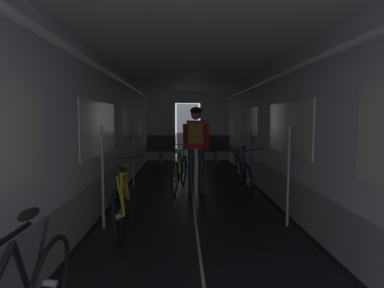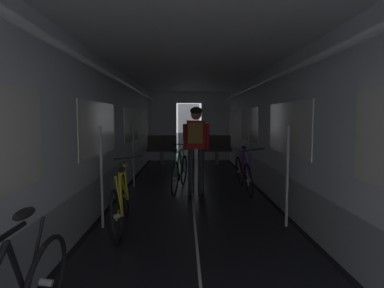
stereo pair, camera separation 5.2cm
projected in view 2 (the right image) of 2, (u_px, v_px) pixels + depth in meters
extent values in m
cube|color=black|center=(112.00, 204.00, 5.40)|extent=(0.08, 11.50, 0.01)
cube|color=black|center=(273.00, 203.00, 5.46)|extent=(0.08, 11.50, 0.01)
cube|color=beige|center=(193.00, 204.00, 5.43)|extent=(0.03, 11.27, 0.00)
cube|color=#9EA0A5|center=(106.00, 188.00, 5.37)|extent=(0.12, 11.50, 0.60)
cube|color=silver|center=(105.00, 117.00, 5.27)|extent=(0.12, 11.50, 1.85)
cube|color=white|center=(99.00, 128.00, 4.71)|extent=(0.02, 1.90, 0.80)
cube|color=white|center=(132.00, 125.00, 7.58)|extent=(0.02, 1.90, 0.80)
cube|color=white|center=(146.00, 123.00, 10.44)|extent=(0.02, 1.90, 0.80)
cube|color=yellow|center=(112.00, 127.00, 5.57)|extent=(0.01, 0.20, 0.28)
cylinder|color=white|center=(124.00, 83.00, 5.23)|extent=(0.07, 11.04, 0.07)
cylinder|color=#B7BABF|center=(102.00, 178.00, 4.20)|extent=(0.04, 0.04, 1.40)
cylinder|color=#B7BABF|center=(134.00, 155.00, 6.79)|extent=(0.04, 0.04, 1.40)
cube|color=#9EA0A5|center=(279.00, 187.00, 5.44)|extent=(0.12, 11.50, 0.60)
cube|color=silver|center=(280.00, 117.00, 5.34)|extent=(0.12, 11.50, 1.85)
cube|color=white|center=(287.00, 128.00, 4.78)|extent=(0.02, 1.90, 0.80)
cube|color=white|center=(249.00, 125.00, 7.64)|extent=(0.02, 1.90, 0.80)
cube|color=white|center=(232.00, 123.00, 10.51)|extent=(0.02, 1.90, 0.80)
cube|color=yellow|center=(284.00, 128.00, 4.96)|extent=(0.01, 0.20, 0.28)
cylinder|color=white|center=(261.00, 83.00, 5.28)|extent=(0.07, 11.04, 0.07)
cylinder|color=#B7BABF|center=(287.00, 177.00, 4.25)|extent=(0.04, 0.04, 1.40)
cylinder|color=#B7BABF|center=(249.00, 155.00, 6.84)|extent=(0.04, 0.04, 1.40)
cube|color=silver|center=(162.00, 126.00, 11.10)|extent=(1.00, 0.12, 2.45)
cube|color=silver|center=(215.00, 126.00, 11.14)|extent=(1.00, 0.12, 2.45)
cube|color=silver|center=(189.00, 97.00, 11.03)|extent=(0.90, 0.12, 0.40)
cube|color=#4C4F54|center=(189.00, 131.00, 11.83)|extent=(0.81, 0.04, 2.05)
cube|color=white|center=(193.00, 58.00, 5.22)|extent=(3.14, 11.62, 0.12)
cylinder|color=gray|center=(162.00, 158.00, 10.12)|extent=(0.12, 0.12, 0.44)
cube|color=#47423D|center=(162.00, 149.00, 10.10)|extent=(0.96, 0.44, 0.10)
cube|color=#47423D|center=(162.00, 141.00, 10.27)|extent=(0.96, 0.08, 0.40)
torus|color=gray|center=(149.00, 135.00, 10.27)|extent=(0.14, 0.14, 0.02)
cylinder|color=gray|center=(217.00, 158.00, 10.16)|extent=(0.12, 0.12, 0.44)
cube|color=#47423D|center=(217.00, 149.00, 10.14)|extent=(0.96, 0.44, 0.10)
cube|color=#47423D|center=(216.00, 141.00, 10.31)|extent=(0.96, 0.08, 0.40)
torus|color=gray|center=(203.00, 135.00, 10.31)|extent=(0.14, 0.14, 0.02)
torus|color=black|center=(239.00, 171.00, 6.85)|extent=(0.12, 0.67, 0.67)
cylinder|color=#B2B2B7|center=(239.00, 171.00, 6.85)|extent=(0.10, 0.05, 0.06)
torus|color=black|center=(249.00, 180.00, 5.84)|extent=(0.12, 0.67, 0.67)
cylinder|color=#B2B2B7|center=(249.00, 180.00, 5.84)|extent=(0.10, 0.05, 0.06)
cylinder|color=purple|center=(247.00, 166.00, 6.13)|extent=(0.11, 0.54, 0.56)
cylinder|color=purple|center=(243.00, 163.00, 6.54)|extent=(0.11, 0.34, 0.55)
cylinder|color=purple|center=(247.00, 152.00, 6.27)|extent=(0.04, 0.82, 0.04)
cylinder|color=purple|center=(241.00, 161.00, 6.77)|extent=(0.09, 0.16, 0.49)
cylinder|color=purple|center=(241.00, 174.00, 6.63)|extent=(0.03, 0.45, 0.07)
cylinder|color=purple|center=(250.00, 168.00, 5.85)|extent=(0.09, 0.09, 0.49)
cylinder|color=black|center=(243.00, 177.00, 6.41)|extent=(0.03, 0.17, 0.17)
ellipsoid|color=black|center=(244.00, 148.00, 6.69)|extent=(0.10, 0.24, 0.07)
cylinder|color=black|center=(253.00, 150.00, 5.80)|extent=(0.44, 0.03, 0.08)
torus|color=black|center=(116.00, 216.00, 3.69)|extent=(0.18, 0.68, 0.67)
cylinder|color=#B2B2B7|center=(116.00, 216.00, 3.69)|extent=(0.10, 0.06, 0.06)
torus|color=black|center=(124.00, 195.00, 4.70)|extent=(0.18, 0.68, 0.67)
cylinder|color=#B2B2B7|center=(124.00, 195.00, 4.70)|extent=(0.10, 0.06, 0.06)
cylinder|color=yellow|center=(124.00, 186.00, 4.37)|extent=(0.05, 0.55, 0.56)
cylinder|color=yellow|center=(121.00, 193.00, 3.97)|extent=(0.13, 0.34, 0.55)
cylinder|color=yellow|center=(124.00, 169.00, 4.20)|extent=(0.12, 0.82, 0.04)
cylinder|color=yellow|center=(119.00, 195.00, 3.74)|extent=(0.07, 0.17, 0.49)
cylinder|color=yellow|center=(118.00, 213.00, 3.92)|extent=(0.08, 0.45, 0.07)
cylinder|color=yellow|center=(126.00, 180.00, 4.65)|extent=(0.09, 0.08, 0.49)
cylinder|color=black|center=(120.00, 209.00, 4.14)|extent=(0.05, 0.17, 0.17)
ellipsoid|color=black|center=(122.00, 170.00, 3.77)|extent=(0.12, 0.25, 0.07)
cylinder|color=black|center=(128.00, 157.00, 4.65)|extent=(0.44, 0.07, 0.07)
torus|color=black|center=(46.00, 283.00, 2.20)|extent=(0.12, 0.67, 0.67)
cylinder|color=#B2B2B7|center=(46.00, 283.00, 2.20)|extent=(0.10, 0.05, 0.06)
cylinder|color=black|center=(18.00, 274.00, 1.89)|extent=(0.10, 0.34, 0.55)
cylinder|color=black|center=(36.00, 254.00, 2.11)|extent=(0.09, 0.16, 0.49)
ellipsoid|color=black|center=(24.00, 214.00, 2.04)|extent=(0.10, 0.24, 0.07)
cylinder|color=#2D2D33|center=(191.00, 171.00, 6.23)|extent=(0.13, 0.13, 0.90)
cylinder|color=#2D2D33|center=(201.00, 171.00, 6.21)|extent=(0.13, 0.13, 0.90)
cube|color=red|center=(196.00, 135.00, 6.16)|extent=(0.38, 0.25, 0.56)
cylinder|color=red|center=(185.00, 137.00, 6.20)|extent=(0.11, 0.20, 0.53)
cylinder|color=red|center=(207.00, 137.00, 6.17)|extent=(0.11, 0.20, 0.53)
sphere|color=#9E7051|center=(196.00, 114.00, 6.13)|extent=(0.21, 0.21, 0.21)
ellipsoid|color=black|center=(196.00, 111.00, 6.12)|extent=(0.27, 0.30, 0.16)
cube|color=olive|center=(196.00, 133.00, 5.99)|extent=(0.29, 0.19, 0.40)
torus|color=black|center=(175.00, 179.00, 5.97)|extent=(0.17, 0.67, 0.67)
cylinder|color=#B2B2B7|center=(175.00, 179.00, 5.97)|extent=(0.10, 0.06, 0.05)
torus|color=black|center=(184.00, 170.00, 6.98)|extent=(0.17, 0.67, 0.67)
cylinder|color=#B2B2B7|center=(184.00, 170.00, 6.98)|extent=(0.10, 0.06, 0.05)
cylinder|color=#1E8438|center=(181.00, 163.00, 6.65)|extent=(0.11, 0.54, 0.56)
cylinder|color=#1E8438|center=(177.00, 165.00, 6.25)|extent=(0.11, 0.34, 0.55)
cylinder|color=#1E8438|center=(179.00, 151.00, 6.48)|extent=(0.17, 0.81, 0.04)
cylinder|color=#1E8438|center=(175.00, 166.00, 6.02)|extent=(0.03, 0.17, 0.49)
cylinder|color=#1E8438|center=(177.00, 178.00, 6.20)|extent=(0.10, 0.45, 0.07)
cylinder|color=#1E8438|center=(183.00, 160.00, 6.93)|extent=(0.06, 0.09, 0.49)
cylinder|color=black|center=(179.00, 177.00, 6.42)|extent=(0.05, 0.17, 0.17)
ellipsoid|color=black|center=(175.00, 150.00, 6.05)|extent=(0.13, 0.25, 0.06)
cylinder|color=black|center=(183.00, 144.00, 6.92)|extent=(0.44, 0.10, 0.04)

